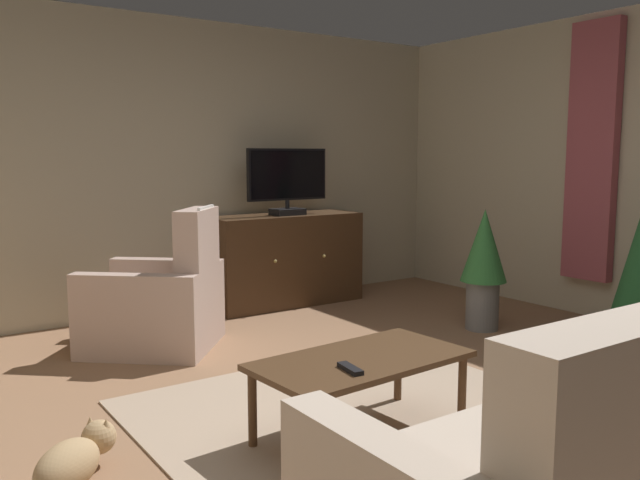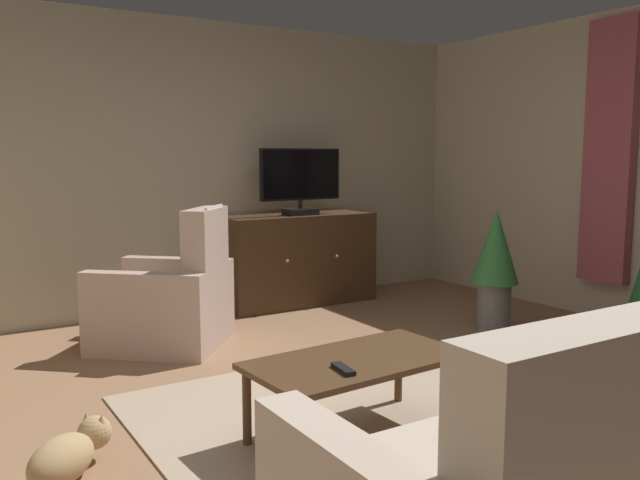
{
  "view_description": "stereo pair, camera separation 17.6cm",
  "coord_description": "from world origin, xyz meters",
  "px_view_note": "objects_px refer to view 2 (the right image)",
  "views": [
    {
      "loc": [
        -2.12,
        -2.63,
        1.41
      ],
      "look_at": [
        -0.07,
        0.35,
        0.94
      ],
      "focal_mm": 36.83,
      "sensor_mm": 36.0,
      "label": 1
    },
    {
      "loc": [
        -1.98,
        -2.72,
        1.41
      ],
      "look_at": [
        -0.07,
        0.35,
        0.94
      ],
      "focal_mm": 36.83,
      "sensor_mm": 36.0,
      "label": 2
    }
  ],
  "objects_px": {
    "tv_cabinet": "(298,262)",
    "armchair_by_fireplace": "(169,303)",
    "potted_plant_tall_palm_by_window": "(495,262)",
    "coffee_table": "(357,366)",
    "television": "(301,180)",
    "cat": "(68,455)",
    "sofa_floral": "(605,477)",
    "tv_remote": "(343,369)"
  },
  "relations": [
    {
      "from": "potted_plant_tall_palm_by_window",
      "to": "tv_remote",
      "type": "bearing_deg",
      "value": -152.03
    },
    {
      "from": "television",
      "to": "cat",
      "type": "height_order",
      "value": "television"
    },
    {
      "from": "tv_remote",
      "to": "potted_plant_tall_palm_by_window",
      "type": "xyz_separation_m",
      "value": [
        2.27,
        1.2,
        0.14
      ]
    },
    {
      "from": "tv_cabinet",
      "to": "potted_plant_tall_palm_by_window",
      "type": "xyz_separation_m",
      "value": [
        0.84,
        -1.7,
        0.16
      ]
    },
    {
      "from": "armchair_by_fireplace",
      "to": "cat",
      "type": "relative_size",
      "value": 2.03
    },
    {
      "from": "tv_cabinet",
      "to": "coffee_table",
      "type": "xyz_separation_m",
      "value": [
        -1.26,
        -2.77,
        -0.03
      ]
    },
    {
      "from": "television",
      "to": "potted_plant_tall_palm_by_window",
      "type": "xyz_separation_m",
      "value": [
        0.84,
        -1.65,
        -0.62
      ]
    },
    {
      "from": "tv_remote",
      "to": "sofa_floral",
      "type": "relative_size",
      "value": 0.08
    },
    {
      "from": "armchair_by_fireplace",
      "to": "cat",
      "type": "xyz_separation_m",
      "value": [
        -1.06,
        -1.74,
        -0.21
      ]
    },
    {
      "from": "coffee_table",
      "to": "armchair_by_fireplace",
      "type": "bearing_deg",
      "value": 97.04
    },
    {
      "from": "tv_remote",
      "to": "television",
      "type": "bearing_deg",
      "value": -19.09
    },
    {
      "from": "tv_cabinet",
      "to": "armchair_by_fireplace",
      "type": "relative_size",
      "value": 1.24
    },
    {
      "from": "television",
      "to": "tv_remote",
      "type": "bearing_deg",
      "value": -116.63
    },
    {
      "from": "coffee_table",
      "to": "cat",
      "type": "relative_size",
      "value": 1.91
    },
    {
      "from": "tv_cabinet",
      "to": "coffee_table",
      "type": "distance_m",
      "value": 3.05
    },
    {
      "from": "tv_remote",
      "to": "cat",
      "type": "bearing_deg",
      "value": 75.78
    },
    {
      "from": "sofa_floral",
      "to": "cat",
      "type": "xyz_separation_m",
      "value": [
        -1.43,
        1.63,
        -0.22
      ]
    },
    {
      "from": "tv_remote",
      "to": "cat",
      "type": "relative_size",
      "value": 0.29
    },
    {
      "from": "armchair_by_fireplace",
      "to": "tv_remote",
      "type": "bearing_deg",
      "value": -87.8
    },
    {
      "from": "coffee_table",
      "to": "cat",
      "type": "bearing_deg",
      "value": 166.16
    },
    {
      "from": "tv_cabinet",
      "to": "television",
      "type": "relative_size",
      "value": 1.78
    },
    {
      "from": "armchair_by_fireplace",
      "to": "potted_plant_tall_palm_by_window",
      "type": "distance_m",
      "value": 2.57
    },
    {
      "from": "tv_cabinet",
      "to": "tv_remote",
      "type": "bearing_deg",
      "value": -116.21
    },
    {
      "from": "tv_remote",
      "to": "cat",
      "type": "xyz_separation_m",
      "value": [
        -1.14,
        0.46,
        -0.32
      ]
    },
    {
      "from": "sofa_floral",
      "to": "cat",
      "type": "distance_m",
      "value": 2.17
    },
    {
      "from": "tv_cabinet",
      "to": "cat",
      "type": "relative_size",
      "value": 2.52
    },
    {
      "from": "television",
      "to": "sofa_floral",
      "type": "xyz_separation_m",
      "value": [
        -1.15,
        -4.02,
        -0.85
      ]
    },
    {
      "from": "coffee_table",
      "to": "tv_remote",
      "type": "distance_m",
      "value": 0.22
    },
    {
      "from": "armchair_by_fireplace",
      "to": "cat",
      "type": "height_order",
      "value": "armchair_by_fireplace"
    },
    {
      "from": "television",
      "to": "coffee_table",
      "type": "height_order",
      "value": "television"
    },
    {
      "from": "television",
      "to": "potted_plant_tall_palm_by_window",
      "type": "relative_size",
      "value": 0.84
    },
    {
      "from": "tv_cabinet",
      "to": "sofa_floral",
      "type": "relative_size",
      "value": 0.69
    },
    {
      "from": "tv_cabinet",
      "to": "tv_remote",
      "type": "xyz_separation_m",
      "value": [
        -1.43,
        -2.91,
        0.02
      ]
    },
    {
      "from": "tv_cabinet",
      "to": "cat",
      "type": "xyz_separation_m",
      "value": [
        -2.58,
        -2.45,
        -0.3
      ]
    },
    {
      "from": "television",
      "to": "armchair_by_fireplace",
      "type": "height_order",
      "value": "television"
    },
    {
      "from": "tv_cabinet",
      "to": "coffee_table",
      "type": "bearing_deg",
      "value": -114.43
    },
    {
      "from": "coffee_table",
      "to": "cat",
      "type": "distance_m",
      "value": 1.38
    },
    {
      "from": "tv_remote",
      "to": "potted_plant_tall_palm_by_window",
      "type": "bearing_deg",
      "value": -54.48
    },
    {
      "from": "potted_plant_tall_palm_by_window",
      "to": "tv_cabinet",
      "type": "bearing_deg",
      "value": 116.17
    },
    {
      "from": "tv_cabinet",
      "to": "armchair_by_fireplace",
      "type": "bearing_deg",
      "value": -155.04
    },
    {
      "from": "television",
      "to": "armchair_by_fireplace",
      "type": "xyz_separation_m",
      "value": [
        -1.52,
        -0.65,
        -0.86
      ]
    },
    {
      "from": "television",
      "to": "armchair_by_fireplace",
      "type": "distance_m",
      "value": 1.86
    }
  ]
}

